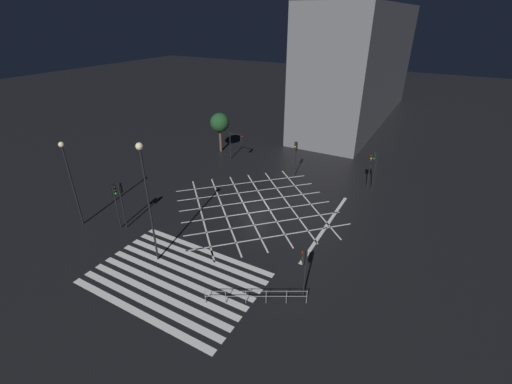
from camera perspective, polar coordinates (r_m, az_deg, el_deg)
ground_plane at (r=33.35m, az=0.00°, el=-2.40°), size 200.00×200.00×0.00m
road_markings at (r=27.84m, az=-7.30°, el=-9.44°), size 17.93×24.52×0.01m
office_building at (r=63.53m, az=17.24°, el=19.54°), size 10.06×38.93×18.05m
traffic_light_nw_main at (r=43.14m, az=-3.21°, el=8.51°), size 1.96×0.36×3.58m
traffic_light_ne_main at (r=37.17m, az=19.23°, el=4.59°), size 0.39×0.36×4.36m
traffic_light_sw_main at (r=30.93m, az=-22.39°, el=-0.85°), size 0.39×0.36×4.23m
traffic_light_sw_cross at (r=30.83m, az=-21.53°, el=-0.58°), size 0.36×0.39×4.36m
traffic_light_se_main at (r=22.15m, az=8.07°, el=-11.84°), size 0.39×0.36×3.77m
traffic_light_ne_cross at (r=37.37m, az=18.53°, el=4.45°), size 0.36×0.39×4.03m
traffic_light_median_north at (r=38.59m, az=6.61°, el=6.61°), size 0.36×0.39×4.16m
street_lamp_east at (r=32.17m, az=-28.77°, el=3.14°), size 0.46×0.46×7.68m
street_lamp_west at (r=24.36m, az=-17.93°, el=1.34°), size 0.51×0.51×9.36m
street_tree_near at (r=46.14m, az=-6.08°, el=11.39°), size 2.50×2.50×5.21m
pedestrian_railing at (r=22.86m, az=0.00°, el=-16.84°), size 5.74×3.24×1.05m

